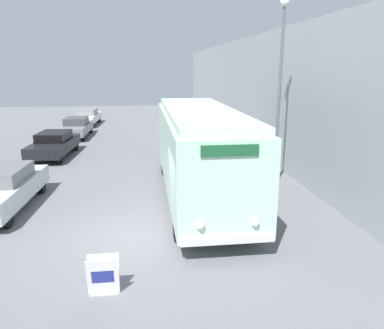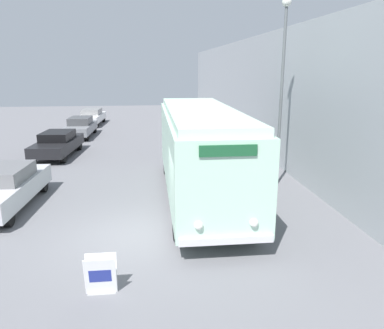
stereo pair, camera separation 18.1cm
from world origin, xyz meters
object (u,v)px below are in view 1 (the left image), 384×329
at_px(vintage_bus, 200,149).
at_px(parked_car_mid, 54,144).
at_px(sign_board, 103,276).
at_px(streetlamp, 281,71).
at_px(parked_car_near, 2,188).
at_px(parked_car_distant, 87,117).
at_px(parked_car_far, 76,127).

bearing_deg(vintage_bus, parked_car_mid, 131.95).
distance_m(sign_board, streetlamp, 10.62).
bearing_deg(parked_car_mid, streetlamp, -27.87).
bearing_deg(parked_car_near, parked_car_distant, 92.71).
relative_size(vintage_bus, sign_board, 11.11).
height_order(sign_board, parked_car_near, parked_car_near).
bearing_deg(streetlamp, parked_car_far, 128.97).
height_order(vintage_bus, parked_car_distant, vintage_bus).
distance_m(parked_car_near, parked_car_distant, 20.19).
height_order(parked_car_mid, parked_car_far, parked_car_far).
bearing_deg(sign_board, vintage_bus, 63.23).
relative_size(streetlamp, parked_car_distant, 1.55).
height_order(parked_car_mid, parked_car_distant, parked_car_mid).
bearing_deg(streetlamp, parked_car_distant, 119.02).
relative_size(parked_car_near, parked_car_far, 1.04).
bearing_deg(streetlamp, vintage_bus, -159.78).
bearing_deg(sign_board, parked_car_distant, 98.57).
distance_m(parked_car_mid, parked_car_distant, 12.09).
bearing_deg(parked_car_far, vintage_bus, -62.57).
height_order(sign_board, parked_car_far, parked_car_far).
relative_size(sign_board, parked_car_mid, 0.19).
xyz_separation_m(sign_board, parked_car_mid, (-4.05, 13.86, 0.29)).
distance_m(streetlamp, parked_car_distant, 21.75).
xyz_separation_m(parked_car_far, parked_car_distant, (-0.06, 5.94, -0.01)).
distance_m(sign_board, parked_car_near, 7.04).
distance_m(parked_car_far, parked_car_distant, 5.94).
height_order(vintage_bus, parked_car_near, vintage_bus).
xyz_separation_m(parked_car_near, parked_car_distant, (0.13, 20.19, -0.03)).
bearing_deg(parked_car_near, sign_board, -51.90).
height_order(streetlamp, parked_car_mid, streetlamp).
relative_size(vintage_bus, streetlamp, 1.33).
height_order(vintage_bus, parked_car_far, vintage_bus).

